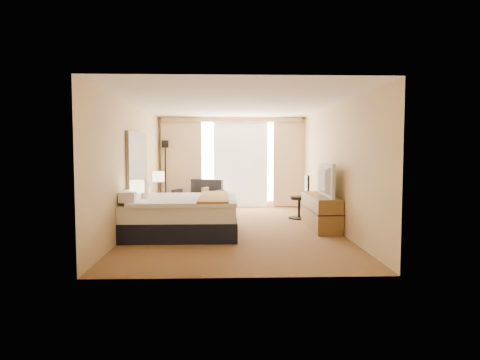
{
  "coord_description": "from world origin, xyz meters",
  "views": [
    {
      "loc": [
        -0.2,
        -8.94,
        1.65
      ],
      "look_at": [
        0.13,
        0.4,
        1.0
      ],
      "focal_mm": 32.0,
      "sensor_mm": 36.0,
      "label": 1
    }
  ],
  "objects_px": {
    "nightstand_right": "(157,207)",
    "loveseat": "(199,199)",
    "television": "(321,180)",
    "nightstand_left": "(135,225)",
    "media_dresser": "(321,212)",
    "lamp_right": "(158,177)",
    "desk_chair": "(301,199)",
    "bed": "(181,215)",
    "floor_lamp": "(165,160)",
    "lamp_left": "(137,187)"
  },
  "relations": [
    {
      "from": "loveseat",
      "to": "desk_chair",
      "type": "relative_size",
      "value": 1.42
    },
    {
      "from": "floor_lamp",
      "to": "lamp_right",
      "type": "bearing_deg",
      "value": -87.33
    },
    {
      "from": "nightstand_right",
      "to": "lamp_right",
      "type": "height_order",
      "value": "lamp_right"
    },
    {
      "from": "nightstand_right",
      "to": "media_dresser",
      "type": "bearing_deg",
      "value": -21.4
    },
    {
      "from": "loveseat",
      "to": "lamp_left",
      "type": "bearing_deg",
      "value": -79.5
    },
    {
      "from": "nightstand_right",
      "to": "desk_chair",
      "type": "distance_m",
      "value": 3.53
    },
    {
      "from": "nightstand_left",
      "to": "media_dresser",
      "type": "xyz_separation_m",
      "value": [
        3.7,
        1.05,
        0.07
      ]
    },
    {
      "from": "nightstand_right",
      "to": "television",
      "type": "distance_m",
      "value": 4.09
    },
    {
      "from": "nightstand_right",
      "to": "desk_chair",
      "type": "bearing_deg",
      "value": -2.8
    },
    {
      "from": "floor_lamp",
      "to": "television",
      "type": "bearing_deg",
      "value": -43.73
    },
    {
      "from": "media_dresser",
      "to": "lamp_left",
      "type": "distance_m",
      "value": 3.85
    },
    {
      "from": "nightstand_left",
      "to": "lamp_right",
      "type": "relative_size",
      "value": 0.94
    },
    {
      "from": "television",
      "to": "floor_lamp",
      "type": "bearing_deg",
      "value": 47.37
    },
    {
      "from": "media_dresser",
      "to": "lamp_left",
      "type": "xyz_separation_m",
      "value": [
        -3.65,
        -1.05,
        0.63
      ]
    },
    {
      "from": "bed",
      "to": "television",
      "type": "bearing_deg",
      "value": 6.87
    },
    {
      "from": "loveseat",
      "to": "television",
      "type": "relative_size",
      "value": 1.25
    },
    {
      "from": "nightstand_right",
      "to": "media_dresser",
      "type": "distance_m",
      "value": 3.97
    },
    {
      "from": "lamp_left",
      "to": "television",
      "type": "distance_m",
      "value": 3.69
    },
    {
      "from": "floor_lamp",
      "to": "television",
      "type": "relative_size",
      "value": 1.62
    },
    {
      "from": "desk_chair",
      "to": "television",
      "type": "xyz_separation_m",
      "value": [
        0.13,
        -1.5,
        0.57
      ]
    },
    {
      "from": "nightstand_left",
      "to": "desk_chair",
      "type": "height_order",
      "value": "desk_chair"
    },
    {
      "from": "bed",
      "to": "desk_chair",
      "type": "height_order",
      "value": "desk_chair"
    },
    {
      "from": "nightstand_left",
      "to": "lamp_right",
      "type": "height_order",
      "value": "lamp_right"
    },
    {
      "from": "nightstand_left",
      "to": "nightstand_right",
      "type": "relative_size",
      "value": 1.0
    },
    {
      "from": "nightstand_left",
      "to": "floor_lamp",
      "type": "xyz_separation_m",
      "value": [
        -0.03,
        4.35,
        1.09
      ]
    },
    {
      "from": "television",
      "to": "loveseat",
      "type": "bearing_deg",
      "value": 40.89
    },
    {
      "from": "nightstand_left",
      "to": "media_dresser",
      "type": "bearing_deg",
      "value": 15.84
    },
    {
      "from": "lamp_left",
      "to": "lamp_right",
      "type": "height_order",
      "value": "lamp_right"
    },
    {
      "from": "desk_chair",
      "to": "loveseat",
      "type": "bearing_deg",
      "value": 145.86
    },
    {
      "from": "lamp_left",
      "to": "media_dresser",
      "type": "bearing_deg",
      "value": 16.0
    },
    {
      "from": "lamp_left",
      "to": "lamp_right",
      "type": "bearing_deg",
      "value": 89.79
    },
    {
      "from": "loveseat",
      "to": "floor_lamp",
      "type": "relative_size",
      "value": 0.77
    },
    {
      "from": "bed",
      "to": "lamp_right",
      "type": "height_order",
      "value": "lamp_right"
    },
    {
      "from": "media_dresser",
      "to": "loveseat",
      "type": "relative_size",
      "value": 1.21
    },
    {
      "from": "nightstand_right",
      "to": "lamp_left",
      "type": "distance_m",
      "value": 2.59
    },
    {
      "from": "media_dresser",
      "to": "bed",
      "type": "height_order",
      "value": "bed"
    },
    {
      "from": "television",
      "to": "lamp_right",
      "type": "bearing_deg",
      "value": 66.65
    },
    {
      "from": "media_dresser",
      "to": "lamp_right",
      "type": "xyz_separation_m",
      "value": [
        -3.64,
        1.41,
        0.65
      ]
    },
    {
      "from": "media_dresser",
      "to": "desk_chair",
      "type": "height_order",
      "value": "desk_chair"
    },
    {
      "from": "nightstand_right",
      "to": "lamp_right",
      "type": "relative_size",
      "value": 0.94
    },
    {
      "from": "bed",
      "to": "desk_chair",
      "type": "relative_size",
      "value": 2.03
    },
    {
      "from": "loveseat",
      "to": "desk_chair",
      "type": "distance_m",
      "value": 3.13
    },
    {
      "from": "nightstand_right",
      "to": "loveseat",
      "type": "relative_size",
      "value": 0.37
    },
    {
      "from": "floor_lamp",
      "to": "lamp_left",
      "type": "xyz_separation_m",
      "value": [
        0.08,
        -4.35,
        -0.39
      ]
    },
    {
      "from": "bed",
      "to": "lamp_left",
      "type": "relative_size",
      "value": 3.88
    },
    {
      "from": "nightstand_left",
      "to": "lamp_left",
      "type": "distance_m",
      "value": 0.7
    },
    {
      "from": "lamp_left",
      "to": "nightstand_right",
      "type": "bearing_deg",
      "value": 91.13
    },
    {
      "from": "bed",
      "to": "lamp_left",
      "type": "height_order",
      "value": "lamp_left"
    },
    {
      "from": "bed",
      "to": "television",
      "type": "relative_size",
      "value": 1.79
    },
    {
      "from": "nightstand_left",
      "to": "nightstand_right",
      "type": "xyz_separation_m",
      "value": [
        0.0,
        2.5,
        0.0
      ]
    }
  ]
}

